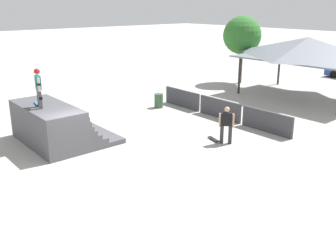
# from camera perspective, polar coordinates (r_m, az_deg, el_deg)

# --- Properties ---
(ground_plane) EXTENTS (160.00, 160.00, 0.00)m
(ground_plane) POSITION_cam_1_polar(r_m,az_deg,el_deg) (15.50, -12.39, -6.69)
(ground_plane) COLOR #ADA8A0
(quarter_pipe_ramp) EXTENTS (4.27, 3.57, 1.77)m
(quarter_pipe_ramp) POSITION_cam_1_polar(r_m,az_deg,el_deg) (17.49, -16.85, -1.60)
(quarter_pipe_ramp) COLOR #4C4C51
(quarter_pipe_ramp) RESTS_ON ground
(skater_on_deck) EXTENTS (0.73, 0.35, 1.68)m
(skater_on_deck) POSITION_cam_1_polar(r_m,az_deg,el_deg) (16.65, -19.16, 4.28)
(skater_on_deck) COLOR #4C4C51
(skater_on_deck) RESTS_ON quarter_pipe_ramp
(skateboard_on_deck) EXTENTS (0.81, 0.37, 0.09)m
(skateboard_on_deck) POSITION_cam_1_polar(r_m,az_deg,el_deg) (17.40, -19.24, 1.70)
(skateboard_on_deck) COLOR red
(skateboard_on_deck) RESTS_ON quarter_pipe_ramp
(bystander_walking) EXTENTS (0.58, 0.54, 1.70)m
(bystander_walking) POSITION_cam_1_polar(r_m,az_deg,el_deg) (16.76, 8.89, -1.25)
(bystander_walking) COLOR #2D2D33
(bystander_walking) RESTS_ON ground
(skateboard_on_ground) EXTENTS (0.86, 0.42, 0.09)m
(skateboard_on_ground) POSITION_cam_1_polar(r_m,az_deg,el_deg) (17.31, 7.03, -3.70)
(skateboard_on_ground) COLOR blue
(skateboard_on_ground) RESTS_ON ground
(barrier_fence) EXTENTS (9.00, 0.12, 1.05)m
(barrier_fence) POSITION_cam_1_polar(r_m,az_deg,el_deg) (20.65, 7.90, 0.97)
(barrier_fence) COLOR #3D3D42
(barrier_fence) RESTS_ON ground
(pavilion_shelter) EXTENTS (8.37, 5.59, 3.99)m
(pavilion_shelter) POSITION_cam_1_polar(r_m,az_deg,el_deg) (26.20, 20.52, 9.47)
(pavilion_shelter) COLOR #2D2D33
(pavilion_shelter) RESTS_ON ground
(tree_beside_pavilion) EXTENTS (2.93, 2.93, 5.19)m
(tree_beside_pavilion) POSITION_cam_1_polar(r_m,az_deg,el_deg) (29.91, 11.23, 11.81)
(tree_beside_pavilion) COLOR brown
(tree_beside_pavilion) RESTS_ON ground
(trash_bin) EXTENTS (0.52, 0.52, 0.85)m
(trash_bin) POSITION_cam_1_polar(r_m,az_deg,el_deg) (22.59, -1.42, 2.21)
(trash_bin) COLOR #385B3D
(trash_bin) RESTS_ON ground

